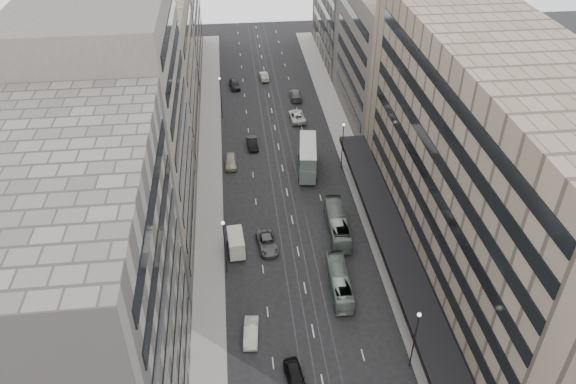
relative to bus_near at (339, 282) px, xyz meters
name	(u,v)px	position (x,y,z in m)	size (l,w,h in m)	color
ground	(314,338)	(-4.18, -7.29, -1.32)	(220.00, 220.00, 0.00)	black
sidewalk_right	(352,159)	(7.82, 30.21, -1.25)	(4.00, 125.00, 0.15)	gray
sidewalk_left	(210,167)	(-16.18, 30.21, -1.25)	(4.00, 125.00, 0.15)	gray
department_store	(494,179)	(17.27, 0.71, 13.62)	(19.20, 60.00, 30.00)	gray
building_right_mid	(391,57)	(17.32, 44.71, 10.68)	(15.00, 28.00, 24.00)	#534D48
building_left_a	(80,316)	(-25.68, -15.29, 13.68)	(15.00, 28.00, 30.00)	slate
building_left_b	(119,136)	(-25.68, 11.71, 15.68)	(15.00, 26.00, 34.00)	#534D48
building_left_c	(146,79)	(-25.68, 38.71, 11.18)	(15.00, 28.00, 25.00)	#726758
building_left_d	(160,8)	(-25.68, 71.71, 12.68)	(15.00, 38.00, 28.00)	slate
lamp_right_near	(416,334)	(5.52, -12.29, 3.88)	(0.44, 0.44, 8.32)	#262628
lamp_right_far	(343,141)	(5.52, 27.71, 3.88)	(0.44, 0.44, 8.32)	#262628
lamp_left_near	(224,241)	(-13.88, 4.71, 3.88)	(0.44, 0.44, 8.32)	#262628
lamp_left_far	(221,93)	(-13.88, 47.71, 3.88)	(0.44, 0.44, 8.32)	#262628
bus_near	(339,282)	(0.00, 0.00, 0.00)	(2.23, 9.51, 2.65)	gray
bus_far	(337,223)	(1.78, 11.24, 0.19)	(2.54, 10.86, 3.02)	gray
double_decker	(308,157)	(-0.20, 27.21, 1.44)	(3.89, 9.64, 5.13)	slate
panel_van	(236,243)	(-12.51, 8.51, 0.26)	(2.51, 4.70, 2.88)	beige
sedan_0	(295,376)	(-7.05, -12.77, -0.55)	(1.83, 4.56, 1.55)	black
sedan_1	(251,332)	(-11.34, -6.38, -0.57)	(1.60, 4.59, 1.51)	silver
sedan_2	(267,243)	(-8.25, 8.97, -0.57)	(2.51, 5.44, 1.51)	#565658
sedan_4	(231,161)	(-12.68, 30.40, -0.49)	(1.98, 4.92, 1.68)	#AEA290
sedan_5	(252,143)	(-8.76, 36.05, -0.55)	(1.64, 4.70, 1.55)	black
sedan_6	(297,116)	(0.30, 45.27, -0.49)	(2.76, 5.99, 1.66)	silver
sedan_7	(295,95)	(1.12, 54.59, -0.51)	(2.27, 5.59, 1.62)	#5A5A5C
sedan_8	(235,84)	(-11.08, 61.03, -0.50)	(1.94, 4.83, 1.65)	black
sedan_9	(264,76)	(-4.59, 64.67, -0.55)	(1.64, 4.69, 1.55)	#AFA291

